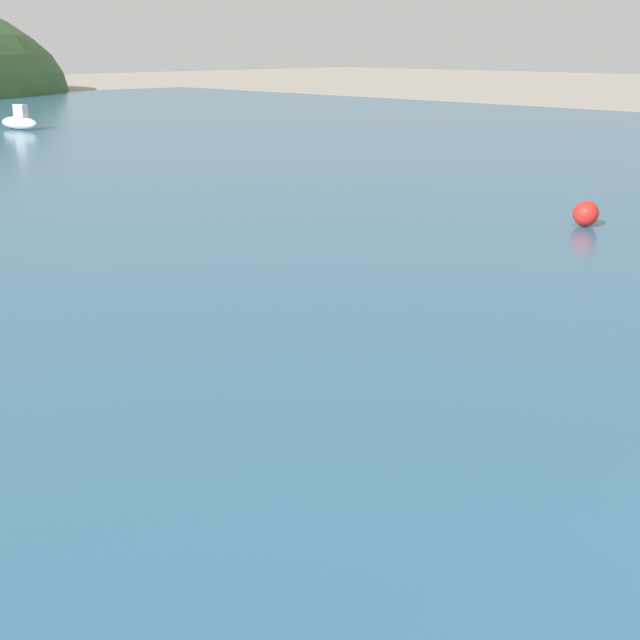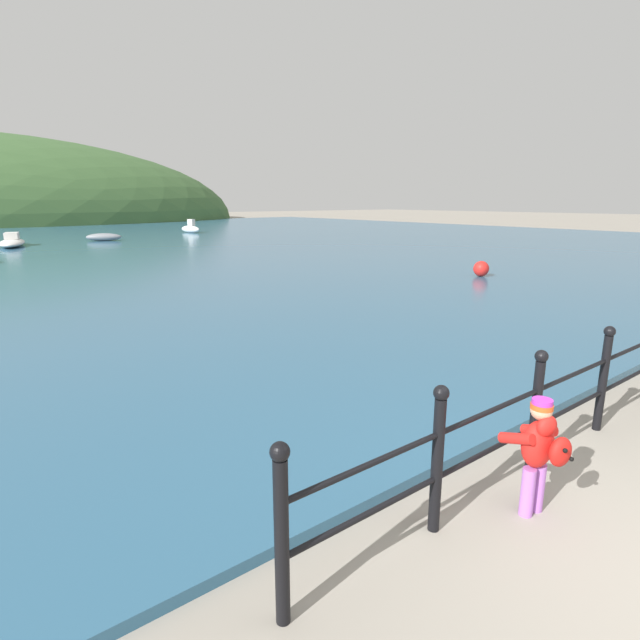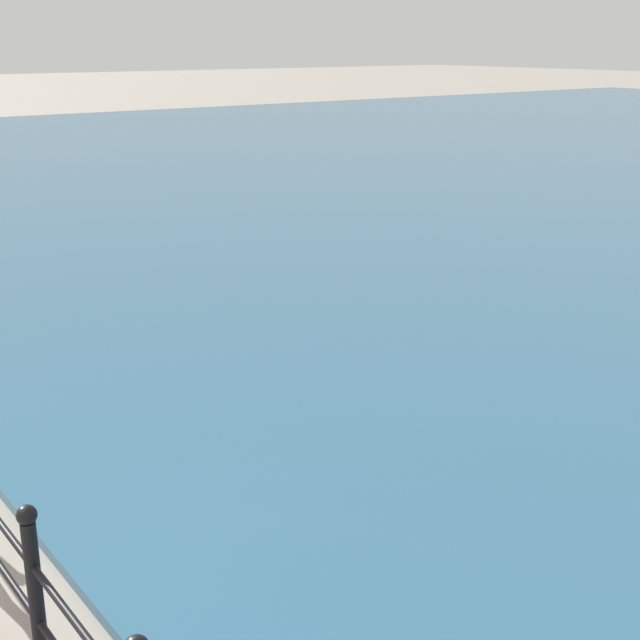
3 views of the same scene
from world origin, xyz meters
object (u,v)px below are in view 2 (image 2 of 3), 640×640
Objects in this scene: child_in_coat at (540,447)px; mooring_buoy at (481,269)px; boat_mid_harbor at (190,228)px; boat_nearest_quay at (104,237)px; boat_far_right at (12,242)px.

mooring_buoy is at bearing 36.15° from child_in_coat.
child_in_coat is at bearing -109.82° from boat_mid_harbor.
boat_nearest_quay is at bearing -151.64° from boat_mid_harbor.
boat_mid_harbor is 4.29× the size of mooring_buoy.
child_in_coat is at bearing -99.36° from boat_nearest_quay.
mooring_buoy is at bearing -76.58° from boat_nearest_quay.
child_in_coat reaches higher than boat_far_right.
boat_nearest_quay is at bearing 103.42° from mooring_buoy.
mooring_buoy is (10.53, 7.69, -0.26)m from child_in_coat.
boat_mid_harbor is at bearing 70.18° from child_in_coat.
boat_nearest_quay is 23.60m from mooring_buoy.
child_in_coat is 2.00× the size of mooring_buoy.
mooring_buoy reaches higher than boat_nearest_quay.
boat_mid_harbor reaches higher than mooring_buoy.
boat_nearest_quay is at bearing 80.64° from child_in_coat.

